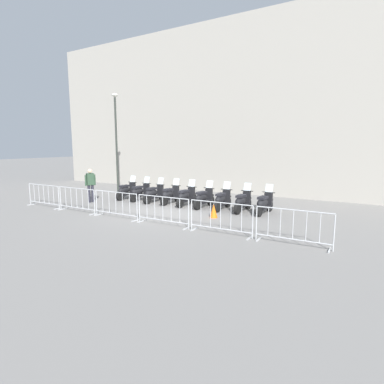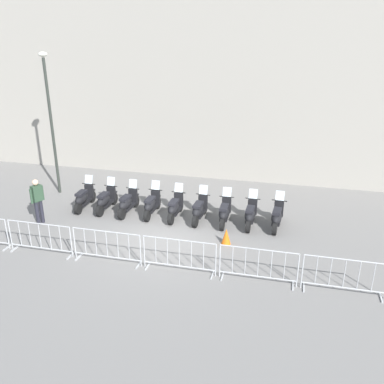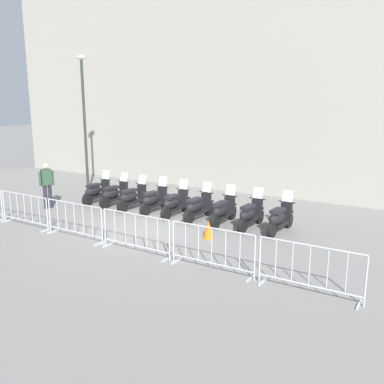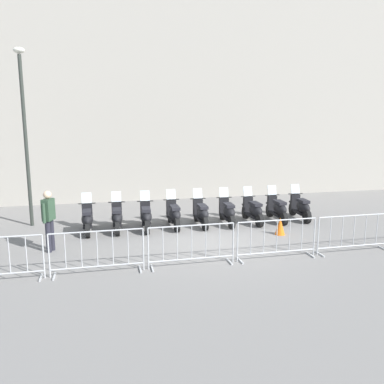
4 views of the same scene
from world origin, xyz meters
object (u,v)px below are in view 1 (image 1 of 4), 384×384
(officer_near_row_end, at_px, (90,183))
(motorcycle_1, at_px, (140,192))
(barrier_segment_0, at_px, (44,196))
(barrier_segment_1, at_px, (77,200))
(street_lamp, at_px, (116,134))
(motorcycle_5, at_px, (203,198))
(barrier_segment_2, at_px, (116,205))
(motorcycle_3, at_px, (170,195))
(barrier_segment_4, at_px, (220,218))
(barrier_segment_3, at_px, (163,211))
(motorcycle_2, at_px, (154,194))
(motorcycle_6, at_px, (222,200))
(motorcycle_4, at_px, (186,197))
(traffic_cone, at_px, (214,211))
(motorcycle_0, at_px, (127,191))
(barrier_segment_5, at_px, (293,228))
(motorcycle_7, at_px, (242,202))
(motorcycle_8, at_px, (264,204))

(officer_near_row_end, bearing_deg, motorcycle_1, 34.38)
(barrier_segment_0, relative_size, barrier_segment_1, 1.00)
(street_lamp, height_order, officer_near_row_end, street_lamp)
(motorcycle_5, relative_size, barrier_segment_2, 0.78)
(motorcycle_5, relative_size, officer_near_row_end, 0.99)
(motorcycle_3, bearing_deg, barrier_segment_4, -45.39)
(motorcycle_5, relative_size, barrier_segment_0, 0.78)
(motorcycle_5, bearing_deg, barrier_segment_4, -60.92)
(street_lamp, bearing_deg, barrier_segment_3, -41.94)
(motorcycle_2, xyz_separation_m, barrier_segment_3, (2.67, -3.84, 0.07))
(barrier_segment_0, bearing_deg, motorcycle_3, 30.67)
(motorcycle_6, xyz_separation_m, barrier_segment_0, (-8.01, -2.70, 0.07))
(motorcycle_4, bearing_deg, motorcycle_5, -6.39)
(motorcycle_3, height_order, traffic_cone, motorcycle_3)
(motorcycle_0, bearing_deg, motorcycle_6, -6.63)
(motorcycle_3, bearing_deg, barrier_segment_0, -149.33)
(motorcycle_3, height_order, officer_near_row_end, officer_near_row_end)
(barrier_segment_5, xyz_separation_m, street_lamp, (-10.91, 6.18, 3.05))
(motorcycle_7, relative_size, barrier_segment_4, 0.78)
(motorcycle_1, xyz_separation_m, street_lamp, (-2.72, 1.68, 3.13))
(barrier_segment_0, distance_m, barrier_segment_2, 4.61)
(street_lamp, bearing_deg, motorcycle_8, -14.11)
(barrier_segment_2, distance_m, officer_near_row_end, 4.14)
(motorcycle_0, relative_size, barrier_segment_0, 0.78)
(barrier_segment_5, bearing_deg, street_lamp, 150.49)
(motorcycle_0, xyz_separation_m, motorcycle_1, (0.94, -0.10, 0.00))
(motorcycle_4, distance_m, barrier_segment_4, 4.96)
(motorcycle_2, bearing_deg, street_lamp, 153.27)
(motorcycle_5, relative_size, barrier_segment_4, 0.78)
(motorcycle_6, distance_m, traffic_cone, 1.56)
(motorcycle_1, height_order, motorcycle_6, same)
(street_lamp, bearing_deg, motorcycle_7, -15.30)
(barrier_segment_1, bearing_deg, barrier_segment_5, -6.15)
(motorcycle_7, bearing_deg, street_lamp, 164.70)
(barrier_segment_4, bearing_deg, motorcycle_1, 144.24)
(motorcycle_0, height_order, barrier_segment_2, motorcycle_0)
(motorcycle_0, bearing_deg, motorcycle_7, -6.19)
(motorcycle_3, height_order, motorcycle_6, same)
(motorcycle_2, height_order, barrier_segment_5, motorcycle_2)
(barrier_segment_3, height_order, street_lamp, street_lamp)
(motorcycle_4, bearing_deg, motorcycle_8, -4.96)
(barrier_segment_2, relative_size, barrier_segment_4, 1.00)
(motorcycle_0, distance_m, motorcycle_4, 3.81)
(motorcycle_7, bearing_deg, motorcycle_0, 173.81)
(motorcycle_3, bearing_deg, barrier_segment_1, -130.97)
(barrier_segment_1, relative_size, barrier_segment_5, 1.00)
(motorcycle_2, distance_m, barrier_segment_4, 6.43)
(motorcycle_2, bearing_deg, motorcycle_7, -5.51)
(traffic_cone, bearing_deg, barrier_segment_5, -35.92)
(motorcycle_6, relative_size, barrier_segment_0, 0.78)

